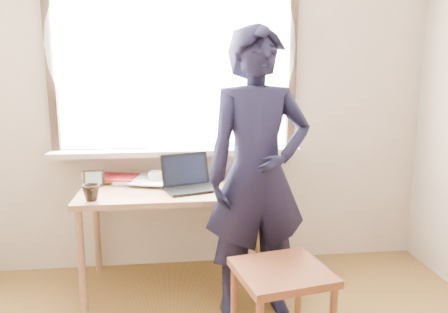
{
  "coord_description": "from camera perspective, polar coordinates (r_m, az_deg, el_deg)",
  "views": [
    {
      "loc": [
        -0.23,
        -1.32,
        1.54
      ],
      "look_at": [
        0.04,
        0.95,
        1.08
      ],
      "focal_mm": 35.0,
      "sensor_mm": 36.0,
      "label": 1
    }
  ],
  "objects": [
    {
      "name": "work_chair",
      "position": [
        2.47,
        7.54,
        -15.88
      ],
      "size": [
        0.55,
        0.54,
        0.49
      ],
      "color": "brown",
      "rests_on": "ground"
    },
    {
      "name": "person",
      "position": [
        2.68,
        4.41,
        -2.46
      ],
      "size": [
        0.7,
        0.5,
        1.8
      ],
      "primitive_type": "imported",
      "rotation": [
        0.0,
        0.0,
        0.11
      ],
      "color": "black",
      "rests_on": "ground"
    },
    {
      "name": "book_b",
      "position": [
        3.32,
        0.59,
        -2.62
      ],
      "size": [
        0.18,
        0.25,
        0.02
      ],
      "primitive_type": "imported",
      "rotation": [
        0.0,
        0.0,
        -0.01
      ],
      "color": "white",
      "rests_on": "desk"
    },
    {
      "name": "mug_white",
      "position": [
        3.19,
        -8.9,
        -2.72
      ],
      "size": [
        0.14,
        0.14,
        0.09
      ],
      "primitive_type": "imported",
      "rotation": [
        0.0,
        0.0,
        0.28
      ],
      "color": "white",
      "rests_on": "desk"
    },
    {
      "name": "mug_dark",
      "position": [
        2.87,
        -16.93,
        -4.53
      ],
      "size": [
        0.15,
        0.15,
        0.1
      ],
      "primitive_type": "imported",
      "rotation": [
        0.0,
        0.0,
        -0.49
      ],
      "color": "black",
      "rests_on": "desk"
    },
    {
      "name": "room_shell",
      "position": [
        1.54,
        1.0,
        15.02
      ],
      "size": [
        3.52,
        4.02,
        2.61
      ],
      "color": "#B9A894",
      "rests_on": "ground"
    },
    {
      "name": "mouse",
      "position": [
        3.0,
        2.4,
        -3.99
      ],
      "size": [
        0.1,
        0.07,
        0.04
      ],
      "primitive_type": "ellipsoid",
      "color": "black",
      "rests_on": "desk"
    },
    {
      "name": "picture_frame",
      "position": [
        3.19,
        -16.64,
        -2.84
      ],
      "size": [
        0.14,
        0.02,
        0.11
      ],
      "color": "black",
      "rests_on": "desk"
    },
    {
      "name": "book_a",
      "position": [
        3.29,
        -13.83,
        -3.03
      ],
      "size": [
        0.23,
        0.28,
        0.02
      ],
      "primitive_type": "imported",
      "rotation": [
        0.0,
        0.0,
        -0.15
      ],
      "color": "white",
      "rests_on": "desk"
    },
    {
      "name": "laptop",
      "position": [
        3.02,
        -4.62,
        -3.2
      ],
      "size": [
        0.41,
        0.37,
        0.23
      ],
      "color": "black",
      "rests_on": "desk"
    },
    {
      "name": "desk_clutter",
      "position": [
        3.27,
        -8.92,
        -2.8
      ],
      "size": [
        0.77,
        0.49,
        0.04
      ],
      "color": "white",
      "rests_on": "desk"
    },
    {
      "name": "desk",
      "position": [
        3.08,
        -5.83,
        -5.42
      ],
      "size": [
        1.35,
        0.68,
        0.73
      ],
      "color": "brown",
      "rests_on": "ground"
    }
  ]
}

